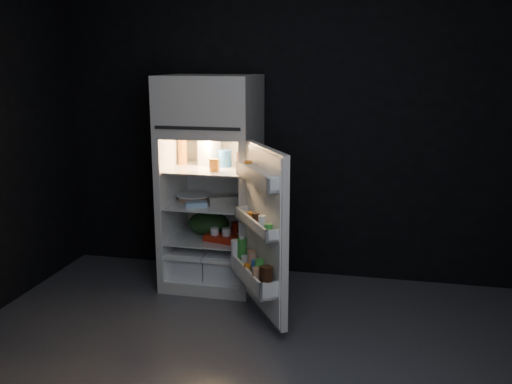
% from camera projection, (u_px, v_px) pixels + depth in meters
% --- Properties ---
extents(floor, '(4.00, 3.40, 0.00)m').
position_uv_depth(floor, '(236.00, 364.00, 3.65)').
color(floor, '#4B4B4F').
rests_on(floor, ground).
extents(wall_back, '(4.00, 0.00, 2.70)m').
position_uv_depth(wall_back, '(283.00, 124.00, 4.96)').
color(wall_back, black).
rests_on(wall_back, ground).
extents(wall_front, '(4.00, 0.00, 2.70)m').
position_uv_depth(wall_front, '(92.00, 246.00, 1.73)').
color(wall_front, black).
rests_on(wall_front, ground).
extents(refrigerator, '(0.76, 0.71, 1.78)m').
position_uv_depth(refrigerator, '(212.00, 175.00, 4.80)').
color(refrigerator, silver).
rests_on(refrigerator, ground).
extents(fridge_door, '(0.54, 0.71, 1.22)m').
position_uv_depth(fridge_door, '(262.00, 235.00, 4.08)').
color(fridge_door, silver).
rests_on(fridge_door, ground).
extents(milk_jug, '(0.18, 0.18, 0.24)m').
position_uv_depth(milk_jug, '(209.00, 151.00, 4.80)').
color(milk_jug, white).
rests_on(milk_jug, refrigerator).
extents(mayo_jar, '(0.14, 0.14, 0.14)m').
position_uv_depth(mayo_jar, '(225.00, 158.00, 4.76)').
color(mayo_jar, '#215AB3').
rests_on(mayo_jar, refrigerator).
extents(jam_jar, '(0.12, 0.12, 0.13)m').
position_uv_depth(jam_jar, '(242.00, 160.00, 4.70)').
color(jam_jar, black).
rests_on(jam_jar, refrigerator).
extents(amber_bottle, '(0.09, 0.09, 0.22)m').
position_uv_depth(amber_bottle, '(182.00, 152.00, 4.85)').
color(amber_bottle, '#BF6E1E').
rests_on(amber_bottle, refrigerator).
extents(small_carton, '(0.07, 0.05, 0.10)m').
position_uv_depth(small_carton, '(214.00, 165.00, 4.57)').
color(small_carton, orange).
rests_on(small_carton, refrigerator).
extents(egg_carton, '(0.32, 0.23, 0.07)m').
position_uv_depth(egg_carton, '(227.00, 200.00, 4.74)').
color(egg_carton, gray).
rests_on(egg_carton, refrigerator).
extents(pie, '(0.33, 0.33, 0.04)m').
position_uv_depth(pie, '(194.00, 198.00, 4.89)').
color(pie, '#A27455').
rests_on(pie, refrigerator).
extents(flat_package, '(0.19, 0.15, 0.04)m').
position_uv_depth(flat_package, '(196.00, 204.00, 4.66)').
color(flat_package, '#8FB6DD').
rests_on(flat_package, refrigerator).
extents(wrapped_pkg, '(0.13, 0.11, 0.05)m').
position_uv_depth(wrapped_pkg, '(234.00, 197.00, 4.90)').
color(wrapped_pkg, beige).
rests_on(wrapped_pkg, refrigerator).
extents(produce_bag, '(0.41, 0.37, 0.20)m').
position_uv_depth(produce_bag, '(209.00, 223.00, 4.92)').
color(produce_bag, '#193815').
rests_on(produce_bag, refrigerator).
extents(yogurt_tray, '(0.30, 0.21, 0.05)m').
position_uv_depth(yogurt_tray, '(222.00, 238.00, 4.74)').
color(yogurt_tray, '#AB220E').
rests_on(yogurt_tray, refrigerator).
extents(small_can_red, '(0.09, 0.09, 0.09)m').
position_uv_depth(small_can_red, '(235.00, 227.00, 4.98)').
color(small_can_red, '#AB220E').
rests_on(small_can_red, refrigerator).
extents(small_can_silver, '(0.07, 0.07, 0.09)m').
position_uv_depth(small_can_silver, '(244.00, 228.00, 4.95)').
color(small_can_silver, '#B5B6B9').
rests_on(small_can_silver, refrigerator).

